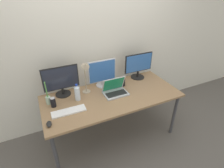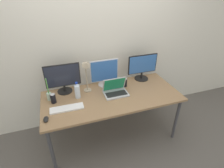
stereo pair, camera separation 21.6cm
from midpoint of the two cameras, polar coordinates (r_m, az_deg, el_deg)
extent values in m
plane|color=#5B5651|center=(2.87, 2.24, -16.12)|extent=(16.00, 16.00, 0.00)
cube|color=silver|center=(2.65, -1.79, 13.23)|extent=(7.00, 0.08, 2.60)
cylinder|color=#424247|center=(2.28, -16.39, -20.47)|extent=(0.04, 0.04, 0.71)
cylinder|color=#424247|center=(2.79, 22.39, -10.71)|extent=(0.04, 0.04, 0.71)
cylinder|color=#424247|center=(2.79, -17.49, -9.56)|extent=(0.04, 0.04, 0.71)
cylinder|color=#424247|center=(3.21, 14.78, -3.27)|extent=(0.04, 0.04, 0.71)
cube|color=#93704C|center=(2.40, 2.58, -4.09)|extent=(1.86, 0.82, 0.03)
cylinder|color=black|center=(2.53, -12.75, -2.31)|extent=(0.21, 0.21, 0.01)
cylinder|color=black|center=(2.51, -12.87, -1.42)|extent=(0.03, 0.03, 0.08)
cube|color=black|center=(2.41, -13.41, 2.65)|extent=(0.47, 0.02, 0.32)
cube|color=#232838|center=(2.40, -13.37, 2.51)|extent=(0.45, 0.01, 0.30)
cylinder|color=silver|center=(2.63, -0.10, -0.19)|extent=(0.19, 0.19, 0.01)
cylinder|color=silver|center=(2.61, -0.10, 0.51)|extent=(0.03, 0.03, 0.06)
cube|color=silver|center=(2.52, -0.10, 4.35)|extent=(0.41, 0.02, 0.33)
cube|color=#3366B2|center=(2.51, -0.01, 4.23)|extent=(0.39, 0.01, 0.30)
cylinder|color=black|center=(2.85, 11.67, 1.77)|extent=(0.22, 0.22, 0.01)
cylinder|color=black|center=(2.83, 11.79, 2.75)|extent=(0.03, 0.03, 0.10)
cube|color=black|center=(2.74, 12.21, 6.37)|extent=(0.47, 0.02, 0.29)
cube|color=#3366B2|center=(2.73, 12.34, 6.26)|extent=(0.45, 0.01, 0.27)
cube|color=#B7B7BC|center=(2.41, 3.86, -3.28)|extent=(0.33, 0.22, 0.02)
cube|color=black|center=(2.39, 4.02, -3.26)|extent=(0.29, 0.12, 0.00)
cube|color=#B7B7BC|center=(2.40, 3.30, -0.07)|extent=(0.33, 0.08, 0.21)
cube|color=#1E8C59|center=(2.40, 3.35, -0.20)|extent=(0.29, 0.07, 0.19)
cube|color=white|center=(2.19, -11.79, -7.88)|extent=(0.41, 0.13, 0.02)
ellipsoid|color=black|center=(2.08, -17.99, -10.96)|extent=(0.07, 0.11, 0.03)
cylinder|color=silver|center=(2.32, -8.65, -2.56)|extent=(0.07, 0.07, 0.18)
cone|color=silver|center=(2.27, -8.85, -0.29)|extent=(0.06, 0.06, 0.03)
cylinder|color=#1938B2|center=(2.25, -8.90, 0.26)|extent=(0.03, 0.03, 0.02)
cylinder|color=black|center=(2.58, 6.63, 0.39)|extent=(0.07, 0.07, 0.12)
cylinder|color=silver|center=(2.55, 6.71, 1.61)|extent=(0.06, 0.06, 0.00)
cylinder|color=black|center=(2.31, -16.14, -4.68)|extent=(0.07, 0.07, 0.12)
cylinder|color=silver|center=(2.27, -16.36, -3.38)|extent=(0.06, 0.06, 0.00)
cylinder|color=#B2D1B7|center=(2.39, -17.37, -3.94)|extent=(0.06, 0.06, 0.10)
cylinder|color=#519342|center=(2.30, -17.96, -0.69)|extent=(0.01, 0.01, 0.21)
cylinder|color=tan|center=(2.50, -5.54, -2.06)|extent=(0.11, 0.11, 0.01)
cylinder|color=tan|center=(2.40, -5.77, 2.04)|extent=(0.02, 0.02, 0.39)
cone|color=tan|center=(2.25, -5.71, 6.44)|extent=(0.11, 0.12, 0.11)
camera|label=1|loc=(0.11, -87.31, 1.57)|focal=28.00mm
camera|label=2|loc=(0.11, 92.69, -1.57)|focal=28.00mm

